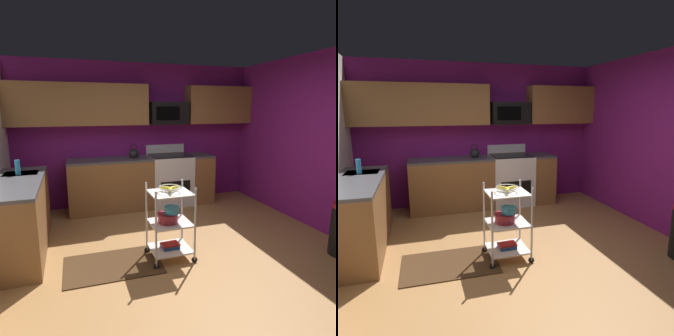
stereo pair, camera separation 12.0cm
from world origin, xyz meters
The scene contains 14 objects.
floor centered at (0.00, 0.00, -0.02)m, with size 4.40×4.80×0.04m, color #A87542.
wall_back centered at (0.00, 2.43, 1.30)m, with size 4.52×0.06×2.60m, color #751970.
counter_run centered at (-0.78, 1.62, 0.46)m, with size 3.52×2.38×0.92m.
oven_range centered at (0.52, 2.10, 0.48)m, with size 0.76×0.65×1.10m.
upper_cabinets centered at (-0.11, 2.24, 1.85)m, with size 4.40×0.33×0.70m.
microwave centered at (0.51, 2.21, 1.70)m, with size 0.70×0.39×0.40m.
rolling_cart centered at (-0.16, 0.11, 0.45)m, with size 0.54×0.44×0.91m.
fruit_bowl centered at (-0.16, 0.11, 0.88)m, with size 0.27×0.27×0.07m.
mixing_bowl_large centered at (-0.19, 0.11, 0.52)m, with size 0.25×0.25×0.11m.
mixing_bowl_small centered at (-0.15, 0.10, 0.62)m, with size 0.18×0.18×0.08m.
book_stack centered at (-0.16, 0.11, 0.16)m, with size 0.22×0.17×0.05m.
kettle centered at (-0.17, 2.10, 1.00)m, with size 0.21×0.18×0.26m.
dish_soap_bottle centered at (-1.92, 1.25, 1.02)m, with size 0.06×0.06×0.20m, color #2D8CBF.
floor_rug centered at (-0.85, 0.15, 0.01)m, with size 1.10×0.70×0.01m, color #472D19.
Camera 1 is at (-1.24, -3.01, 1.79)m, focal length 31.43 mm.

